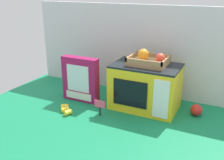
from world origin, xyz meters
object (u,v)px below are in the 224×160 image
(cookie_set_box, at_px, (80,79))
(toy_microwave, at_px, (145,87))
(loose_toy_banana, at_px, (66,110))
(food_groups_crate, at_px, (149,60))
(loose_toy_apple, at_px, (196,110))
(price_sign, at_px, (100,106))

(cookie_set_box, bearing_deg, toy_microwave, 11.24)
(toy_microwave, distance_m, loose_toy_banana, 0.52)
(toy_microwave, bearing_deg, cookie_set_box, -168.76)
(toy_microwave, height_order, loose_toy_banana, toy_microwave)
(cookie_set_box, xyz_separation_m, loose_toy_banana, (0.01, -0.19, -0.13))
(toy_microwave, height_order, food_groups_crate, food_groups_crate)
(cookie_set_box, bearing_deg, loose_toy_banana, -86.61)
(cookie_set_box, xyz_separation_m, loose_toy_apple, (0.75, 0.12, -0.12))
(food_groups_crate, distance_m, price_sign, 0.41)
(food_groups_crate, height_order, cookie_set_box, food_groups_crate)
(toy_microwave, distance_m, loose_toy_apple, 0.34)
(food_groups_crate, bearing_deg, price_sign, -132.16)
(price_sign, height_order, loose_toy_apple, price_sign)
(price_sign, bearing_deg, loose_toy_banana, -166.62)
(cookie_set_box, distance_m, loose_toy_banana, 0.24)
(food_groups_crate, height_order, loose_toy_banana, food_groups_crate)
(toy_microwave, relative_size, cookie_set_box, 1.36)
(food_groups_crate, relative_size, cookie_set_box, 0.76)
(price_sign, xyz_separation_m, loose_toy_banana, (-0.21, -0.05, -0.05))
(loose_toy_banana, distance_m, loose_toy_apple, 0.80)
(toy_microwave, bearing_deg, price_sign, -131.59)
(loose_toy_apple, bearing_deg, toy_microwave, -174.49)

